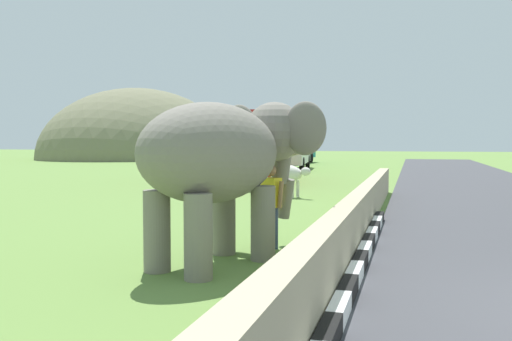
{
  "coord_description": "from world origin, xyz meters",
  "views": [
    {
      "loc": [
        -7.18,
        2.81,
        2.12
      ],
      "look_at": [
        2.08,
        5.45,
        1.6
      ],
      "focal_mm": 38.42,
      "sensor_mm": 36.0,
      "label": 1
    }
  ],
  "objects_px": {
    "bus_red": "(255,142)",
    "cow_mid": "(263,164)",
    "elephant": "(226,155)",
    "bus_teal": "(291,142)",
    "person_handler": "(271,202)",
    "cow_near": "(286,174)",
    "bus_white": "(290,142)"
  },
  "relations": [
    {
      "from": "elephant",
      "to": "cow_mid",
      "type": "distance_m",
      "value": 20.96
    },
    {
      "from": "elephant",
      "to": "cow_mid",
      "type": "bearing_deg",
      "value": 13.48
    },
    {
      "from": "person_handler",
      "to": "bus_white",
      "type": "bearing_deg",
      "value": 11.74
    },
    {
      "from": "person_handler",
      "to": "cow_near",
      "type": "xyz_separation_m",
      "value": [
        9.77,
        1.9,
        -0.06
      ]
    },
    {
      "from": "person_handler",
      "to": "elephant",
      "type": "bearing_deg",
      "value": 162.37
    },
    {
      "from": "cow_near",
      "to": "cow_mid",
      "type": "xyz_separation_m",
      "value": [
        9.18,
        3.43,
        0.0
      ]
    },
    {
      "from": "bus_red",
      "to": "cow_mid",
      "type": "xyz_separation_m",
      "value": [
        1.73,
        0.03,
        -1.21
      ]
    },
    {
      "from": "elephant",
      "to": "bus_white",
      "type": "height_order",
      "value": "bus_white"
    },
    {
      "from": "person_handler",
      "to": "cow_near",
      "type": "bearing_deg",
      "value": 10.99
    },
    {
      "from": "cow_mid",
      "to": "person_handler",
      "type": "bearing_deg",
      "value": -164.31
    },
    {
      "from": "bus_red",
      "to": "cow_mid",
      "type": "distance_m",
      "value": 2.11
    },
    {
      "from": "bus_red",
      "to": "bus_white",
      "type": "xyz_separation_m",
      "value": [
        12.03,
        0.78,
        -0.0
      ]
    },
    {
      "from": "elephant",
      "to": "bus_red",
      "type": "relative_size",
      "value": 0.4
    },
    {
      "from": "person_handler",
      "to": "bus_white",
      "type": "xyz_separation_m",
      "value": [
        29.26,
        6.08,
        1.15
      ]
    },
    {
      "from": "bus_teal",
      "to": "cow_mid",
      "type": "bearing_deg",
      "value": -171.86
    },
    {
      "from": "bus_red",
      "to": "bus_white",
      "type": "bearing_deg",
      "value": 3.72
    },
    {
      "from": "person_handler",
      "to": "bus_red",
      "type": "relative_size",
      "value": 0.16
    },
    {
      "from": "cow_near",
      "to": "cow_mid",
      "type": "relative_size",
      "value": 0.99
    },
    {
      "from": "bus_red",
      "to": "cow_near",
      "type": "bearing_deg",
      "value": -155.48
    },
    {
      "from": "elephant",
      "to": "cow_near",
      "type": "height_order",
      "value": "elephant"
    },
    {
      "from": "bus_teal",
      "to": "cow_mid",
      "type": "xyz_separation_m",
      "value": [
        -21.25,
        -3.04,
        -1.21
      ]
    },
    {
      "from": "bus_red",
      "to": "elephant",
      "type": "bearing_deg",
      "value": -165.4
    },
    {
      "from": "cow_near",
      "to": "elephant",
      "type": "bearing_deg",
      "value": -172.59
    },
    {
      "from": "cow_mid",
      "to": "bus_white",
      "type": "bearing_deg",
      "value": 4.2
    },
    {
      "from": "bus_white",
      "to": "bus_teal",
      "type": "xyz_separation_m",
      "value": [
        10.95,
        2.28,
        0.0
      ]
    },
    {
      "from": "cow_mid",
      "to": "cow_near",
      "type": "bearing_deg",
      "value": -159.54
    },
    {
      "from": "bus_white",
      "to": "cow_near",
      "type": "height_order",
      "value": "bus_white"
    },
    {
      "from": "elephant",
      "to": "bus_teal",
      "type": "height_order",
      "value": "bus_teal"
    },
    {
      "from": "cow_near",
      "to": "cow_mid",
      "type": "distance_m",
      "value": 9.8
    },
    {
      "from": "bus_white",
      "to": "cow_mid",
      "type": "relative_size",
      "value": 4.63
    },
    {
      "from": "bus_teal",
      "to": "cow_near",
      "type": "xyz_separation_m",
      "value": [
        -30.44,
        -6.46,
        -1.21
      ]
    },
    {
      "from": "elephant",
      "to": "cow_mid",
      "type": "height_order",
      "value": "elephant"
    }
  ]
}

